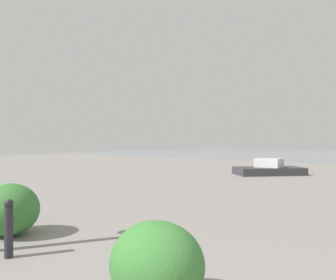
# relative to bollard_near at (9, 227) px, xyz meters

# --- Properties ---
(bollard_near) EXTENTS (0.13, 0.13, 0.85)m
(bollard_near) POSITION_rel_bollard_near_xyz_m (0.00, 0.00, 0.00)
(bollard_near) COLOR #232328
(bollard_near) RESTS_ON ground
(shrub_low) EXTENTS (1.02, 0.92, 0.87)m
(shrub_low) POSITION_rel_bollard_near_xyz_m (-2.56, -0.26, -0.01)
(shrub_low) COLOR #387533
(shrub_low) RESTS_ON ground
(shrub_wide) EXTENTS (1.10, 0.99, 0.93)m
(shrub_wide) POSITION_rel_bollard_near_xyz_m (1.09, -0.55, 0.02)
(shrub_wide) COLOR #387533
(shrub_wide) RESTS_ON ground
(boat) EXTENTS (3.51, 3.53, 0.95)m
(boat) POSITION_rel_bollard_near_xyz_m (1.04, -13.76, -0.23)
(boat) COLOR #333338
(boat) RESTS_ON ground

